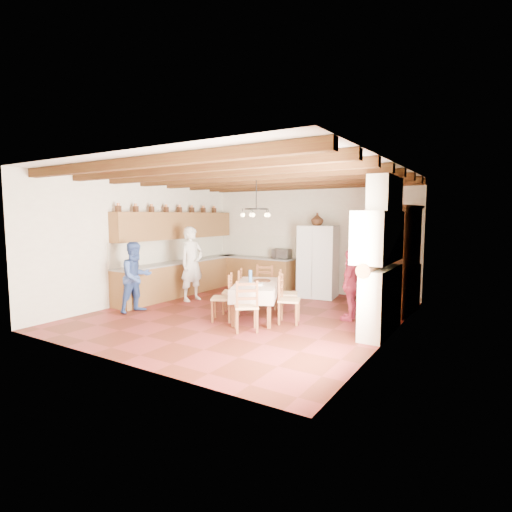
{
  "coord_description": "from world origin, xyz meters",
  "views": [
    {
      "loc": [
        4.62,
        -6.95,
        2.13
      ],
      "look_at": [
        0.1,
        0.3,
        1.25
      ],
      "focal_mm": 28.0,
      "sensor_mm": 36.0,
      "label": 1
    }
  ],
  "objects_px": {
    "person_man": "(192,264)",
    "person_woman_red": "(351,284)",
    "hutch": "(401,260)",
    "microwave": "(282,254)",
    "chair_left_far": "(232,291)",
    "chair_right_far": "(288,293)",
    "refrigerator": "(318,261)",
    "dining_table": "(256,287)",
    "chair_end_far": "(263,286)",
    "person_woman_blue": "(136,277)",
    "chair_end_near": "(246,305)",
    "chair_left_near": "(222,297)",
    "chair_right_near": "(289,299)"
  },
  "relations": [
    {
      "from": "person_man",
      "to": "person_woman_red",
      "type": "relative_size",
      "value": 1.27
    },
    {
      "from": "chair_end_far",
      "to": "chair_right_near",
      "type": "bearing_deg",
      "value": -55.42
    },
    {
      "from": "dining_table",
      "to": "chair_right_near",
      "type": "height_order",
      "value": "chair_right_near"
    },
    {
      "from": "chair_left_far",
      "to": "person_man",
      "type": "relative_size",
      "value": 0.52
    },
    {
      "from": "chair_end_near",
      "to": "refrigerator",
      "type": "bearing_deg",
      "value": -127.03
    },
    {
      "from": "chair_right_far",
      "to": "person_man",
      "type": "height_order",
      "value": "person_man"
    },
    {
      "from": "refrigerator",
      "to": "hutch",
      "type": "bearing_deg",
      "value": -24.08
    },
    {
      "from": "microwave",
      "to": "dining_table",
      "type": "bearing_deg",
      "value": -75.42
    },
    {
      "from": "chair_left_near",
      "to": "person_woman_blue",
      "type": "xyz_separation_m",
      "value": [
        -2.03,
        -0.41,
        0.3
      ]
    },
    {
      "from": "chair_left_far",
      "to": "person_woman_red",
      "type": "height_order",
      "value": "person_woman_red"
    },
    {
      "from": "hutch",
      "to": "person_man",
      "type": "bearing_deg",
      "value": -157.3
    },
    {
      "from": "person_woman_blue",
      "to": "chair_left_far",
      "type": "bearing_deg",
      "value": -52.61
    },
    {
      "from": "hutch",
      "to": "microwave",
      "type": "xyz_separation_m",
      "value": [
        -3.45,
        0.98,
        -0.13
      ]
    },
    {
      "from": "refrigerator",
      "to": "dining_table",
      "type": "bearing_deg",
      "value": -102.12
    },
    {
      "from": "chair_end_near",
      "to": "chair_right_far",
      "type": "bearing_deg",
      "value": -133.0
    },
    {
      "from": "person_woman_red",
      "to": "refrigerator",
      "type": "bearing_deg",
      "value": -142.11
    },
    {
      "from": "refrigerator",
      "to": "person_woman_red",
      "type": "xyz_separation_m",
      "value": [
        1.48,
        -1.8,
        -0.2
      ]
    },
    {
      "from": "person_man",
      "to": "chair_end_far",
      "type": "bearing_deg",
      "value": -69.55
    },
    {
      "from": "chair_end_far",
      "to": "chair_end_near",
      "type": "bearing_deg",
      "value": -83.99
    },
    {
      "from": "person_woman_blue",
      "to": "chair_right_near",
      "type": "bearing_deg",
      "value": -65.94
    },
    {
      "from": "chair_end_near",
      "to": "person_woman_blue",
      "type": "relative_size",
      "value": 0.62
    },
    {
      "from": "dining_table",
      "to": "person_woman_blue",
      "type": "relative_size",
      "value": 1.2
    },
    {
      "from": "dining_table",
      "to": "microwave",
      "type": "relative_size",
      "value": 3.79
    },
    {
      "from": "person_woman_blue",
      "to": "chair_end_near",
      "type": "bearing_deg",
      "value": -81.03
    },
    {
      "from": "person_man",
      "to": "chair_end_near",
      "type": "bearing_deg",
      "value": -110.5
    },
    {
      "from": "chair_right_far",
      "to": "chair_left_near",
      "type": "bearing_deg",
      "value": 114.91
    },
    {
      "from": "hutch",
      "to": "chair_end_far",
      "type": "distance_m",
      "value": 3.11
    },
    {
      "from": "hutch",
      "to": "dining_table",
      "type": "relative_size",
      "value": 1.26
    },
    {
      "from": "person_woman_red",
      "to": "microwave",
      "type": "height_order",
      "value": "person_woman_red"
    },
    {
      "from": "chair_right_near",
      "to": "chair_right_far",
      "type": "xyz_separation_m",
      "value": [
        -0.32,
        0.57,
        0.0
      ]
    },
    {
      "from": "dining_table",
      "to": "chair_right_near",
      "type": "distance_m",
      "value": 0.79
    },
    {
      "from": "chair_right_far",
      "to": "microwave",
      "type": "bearing_deg",
      "value": 5.7
    },
    {
      "from": "chair_right_near",
      "to": "person_woman_red",
      "type": "xyz_separation_m",
      "value": [
        0.94,
        0.88,
        0.25
      ]
    },
    {
      "from": "hutch",
      "to": "chair_right_far",
      "type": "height_order",
      "value": "hutch"
    },
    {
      "from": "hutch",
      "to": "chair_left_near",
      "type": "relative_size",
      "value": 2.43
    },
    {
      "from": "refrigerator",
      "to": "chair_end_far",
      "type": "height_order",
      "value": "refrigerator"
    },
    {
      "from": "chair_end_near",
      "to": "chair_left_far",
      "type": "bearing_deg",
      "value": -83.21
    },
    {
      "from": "hutch",
      "to": "chair_right_far",
      "type": "xyz_separation_m",
      "value": [
        -1.98,
        -1.45,
        -0.69
      ]
    },
    {
      "from": "chair_end_far",
      "to": "person_man",
      "type": "relative_size",
      "value": 0.52
    },
    {
      "from": "dining_table",
      "to": "chair_right_far",
      "type": "relative_size",
      "value": 1.94
    },
    {
      "from": "person_woman_blue",
      "to": "microwave",
      "type": "bearing_deg",
      "value": -12.67
    },
    {
      "from": "chair_end_far",
      "to": "microwave",
      "type": "height_order",
      "value": "microwave"
    },
    {
      "from": "chair_end_far",
      "to": "person_woman_blue",
      "type": "relative_size",
      "value": 0.62
    },
    {
      "from": "refrigerator",
      "to": "microwave",
      "type": "bearing_deg",
      "value": 158.54
    },
    {
      "from": "dining_table",
      "to": "microwave",
      "type": "xyz_separation_m",
      "value": [
        -1.02,
        3.0,
        0.39
      ]
    },
    {
      "from": "chair_left_far",
      "to": "chair_right_far",
      "type": "bearing_deg",
      "value": 86.57
    },
    {
      "from": "chair_right_near",
      "to": "microwave",
      "type": "xyz_separation_m",
      "value": [
        -1.79,
        3.0,
        0.56
      ]
    },
    {
      "from": "refrigerator",
      "to": "chair_left_far",
      "type": "distance_m",
      "value": 2.78
    },
    {
      "from": "dining_table",
      "to": "chair_end_near",
      "type": "height_order",
      "value": "chair_end_near"
    },
    {
      "from": "refrigerator",
      "to": "chair_right_far",
      "type": "xyz_separation_m",
      "value": [
        0.22,
        -2.12,
        -0.45
      ]
    }
  ]
}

